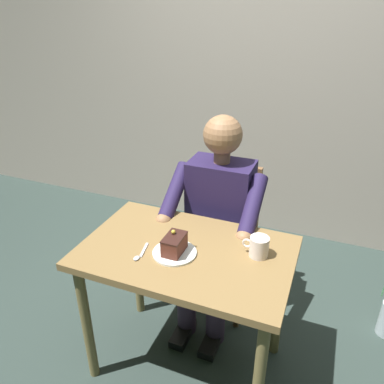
% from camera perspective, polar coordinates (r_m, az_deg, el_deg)
% --- Properties ---
extents(ground_plane, '(14.00, 14.00, 0.00)m').
position_cam_1_polar(ground_plane, '(2.29, -0.74, -24.24)').
color(ground_plane, '#2D3B36').
extents(cafe_rear_panel, '(6.40, 0.12, 3.00)m').
position_cam_1_polar(cafe_rear_panel, '(2.99, 11.75, 20.96)').
color(cafe_rear_panel, '#A89C8E').
rests_on(cafe_rear_panel, ground).
extents(dining_table, '(0.98, 0.63, 0.75)m').
position_cam_1_polar(dining_table, '(1.83, -0.86, -11.48)').
color(dining_table, olive).
rests_on(dining_table, ground).
extents(chair, '(0.42, 0.42, 0.90)m').
position_cam_1_polar(chair, '(2.38, 4.81, -5.76)').
color(chair, brown).
rests_on(chair, ground).
extents(seated_person, '(0.53, 0.58, 1.26)m').
position_cam_1_polar(seated_person, '(2.16, 3.60, -4.47)').
color(seated_person, '#261C44').
rests_on(seated_person, ground).
extents(dessert_plate, '(0.20, 0.20, 0.01)m').
position_cam_1_polar(dessert_plate, '(1.74, -2.66, -9.16)').
color(dessert_plate, white).
rests_on(dessert_plate, dining_table).
extents(cake_slice, '(0.08, 0.13, 0.10)m').
position_cam_1_polar(cake_slice, '(1.71, -2.69, -7.88)').
color(cake_slice, '#5D2C21').
rests_on(cake_slice, dessert_plate).
extents(coffee_cup, '(0.12, 0.09, 0.10)m').
position_cam_1_polar(coffee_cup, '(1.73, 10.09, -8.10)').
color(coffee_cup, white).
rests_on(coffee_cup, dining_table).
extents(dessert_spoon, '(0.03, 0.14, 0.01)m').
position_cam_1_polar(dessert_spoon, '(1.74, -7.89, -9.34)').
color(dessert_spoon, silver).
rests_on(dessert_spoon, dining_table).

